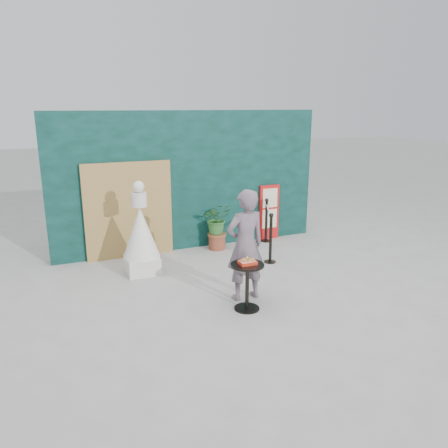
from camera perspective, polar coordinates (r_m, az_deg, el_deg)
ground at (r=7.29m, az=3.72°, el=-9.91°), size 60.00×60.00×0.00m
back_wall at (r=9.65m, az=-4.53°, el=5.67°), size 6.00×0.30×3.00m
bamboo_fence at (r=9.21m, az=-12.33°, el=1.73°), size 1.80×0.08×2.00m
woman at (r=7.04m, az=2.79°, el=-2.79°), size 0.69×0.48×1.84m
menu_board at (r=10.40m, az=5.90°, el=1.54°), size 0.50×0.07×1.30m
statue at (r=8.32m, az=-10.80°, el=-1.60°), size 0.69×0.69×1.78m
cafe_table at (r=6.80m, az=3.05°, el=-7.24°), size 0.52×0.52×0.75m
food_basket at (r=6.70m, az=3.09°, el=-4.94°), size 0.26×0.19×0.11m
planter at (r=9.59m, az=-0.94°, el=0.16°), size 0.61×0.53×1.04m
stanchion_barrier at (r=9.52m, az=5.81°, el=-0.70°), size 0.84×1.54×1.03m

